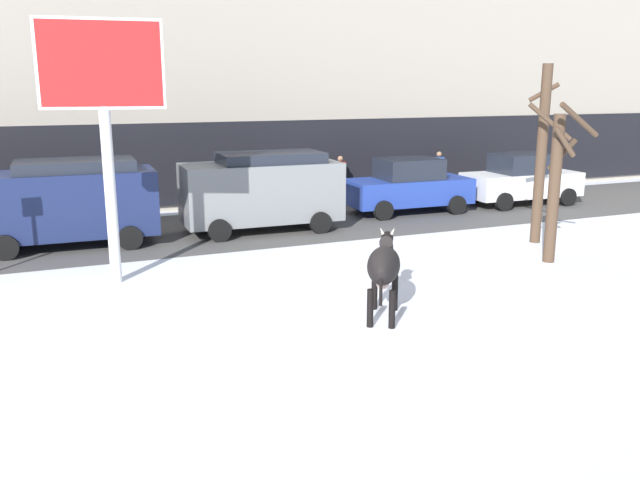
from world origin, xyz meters
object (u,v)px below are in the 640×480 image
Objects in this scene: cow_black at (384,266)px; car_navy_van at (67,201)px; car_white_sedan at (522,180)px; pedestrian_by_cars at (8,199)px; car_blue_sedan at (408,186)px; pedestrian_far_left at (340,179)px; bare_tree_right_lot at (542,152)px; pedestrian_near_billboard at (438,174)px; car_grey_van at (262,189)px; bare_tree_left_lot at (556,182)px; billboard at (102,81)px.

cow_black is 9.65m from car_navy_van.
car_white_sedan is 2.45× the size of pedestrian_by_cars.
cow_black is at bearing -122.31° from car_blue_sedan.
bare_tree_right_lot reaches higher than pedestrian_far_left.
pedestrian_near_billboard is 4.19m from pedestrian_far_left.
car_white_sedan is at bearing -57.16° from pedestrian_near_billboard.
car_navy_van is 10.84m from car_blue_sedan.
car_grey_van is 1.10× the size of car_white_sedan.
car_blue_sedan is at bearing 4.14° from car_navy_van.
car_navy_van is at bearing 159.75° from bare_tree_right_lot.
bare_tree_left_lot is at bearing -48.51° from car_grey_van.
car_blue_sedan is at bearing 25.09° from billboard.
pedestrian_by_cars and pedestrian_far_left have the same top height.
bare_tree_right_lot reaches higher than car_grey_van.
pedestrian_by_cars is (-17.01, 2.74, -0.03)m from car_white_sedan.
bare_tree_left_lot reaches higher than pedestrian_far_left.
billboard is 3.21× the size of pedestrian_by_cars.
bare_tree_right_lot reaches higher than pedestrian_near_billboard.
billboard is 5.03m from car_navy_van.
cow_black is 1.06× the size of pedestrian_far_left.
car_grey_van is 1.10× the size of car_blue_sedan.
car_white_sedan is at bearing -1.98° from car_blue_sedan.
billboard is at bearing 135.87° from cow_black.
bare_tree_right_lot is at bearing -125.15° from car_white_sedan.
billboard is 3.21× the size of pedestrian_far_left.
pedestrian_near_billboard is at bearing 53.65° from cow_black.
pedestrian_far_left is 9.73m from bare_tree_left_lot.
car_grey_van reaches higher than car_white_sedan.
car_blue_sedan reaches higher than cow_black.
billboard is (-4.37, 4.24, 3.32)m from cow_black.
pedestrian_far_left is (4.06, 3.45, -0.36)m from car_grey_van.
billboard reaches higher than bare_tree_left_lot.
cow_black is at bearing -44.13° from billboard.
car_navy_van reaches higher than car_white_sedan.
car_blue_sedan is (10.02, 4.69, -3.41)m from billboard.
car_grey_van is 2.68× the size of pedestrian_near_billboard.
cow_black is at bearing -91.56° from car_grey_van.
car_grey_van is at bearing -170.96° from car_blue_sedan.
car_navy_van is 10.03m from pedestrian_far_left.
car_grey_van is at bearing -139.71° from pedestrian_far_left.
bare_tree_left_lot is (1.36, -9.57, 1.10)m from pedestrian_far_left.
bare_tree_right_lot is at bearing -29.88° from pedestrian_by_cars.
cow_black is at bearing -110.41° from pedestrian_far_left.
billboard is 1.44× the size of bare_tree_left_lot.
pedestrian_near_billboard and pedestrian_by_cars have the same top height.
cow_black is 8.07m from car_grey_van.
bare_tree_right_lot is at bearing 29.29° from cow_black.
billboard reaches higher than car_navy_van.
car_navy_van is at bearing 122.35° from cow_black.
car_grey_van is 7.89m from bare_tree_right_lot.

